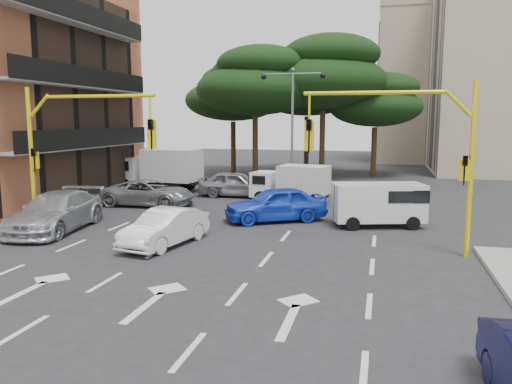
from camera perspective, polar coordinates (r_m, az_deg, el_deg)
ground at (r=17.57m, az=-5.24°, el=-7.21°), size 120.00×120.00×0.00m
median_strip at (r=32.78m, az=4.09°, el=0.20°), size 1.40×6.00×0.15m
apartment_beige_far at (r=60.50m, az=21.53°, el=11.22°), size 16.20×12.15×16.70m
pine_left_near at (r=39.22m, az=-0.03°, el=12.58°), size 9.15×9.15×10.23m
pine_center at (r=40.33m, az=7.79°, el=13.37°), size 9.98×9.98×11.16m
pine_left_far at (r=43.82m, az=-2.59°, el=11.21°), size 8.32×8.32×9.30m
pine_right at (r=41.94m, az=13.58°, el=10.17°), size 7.49×7.49×8.37m
pine_back at (r=45.48m, az=5.95°, el=11.94°), size 9.15×9.15×10.23m
signal_mast_right at (r=17.99m, az=17.85°, el=5.34°), size 5.79×0.37×6.00m
signal_mast_left at (r=21.88m, az=-20.71°, el=5.66°), size 5.79×0.37×6.00m
street_lamp_center at (r=32.46m, az=4.19°, el=9.59°), size 4.16×0.36×7.77m
car_white_hatch at (r=19.00m, az=-10.36°, el=-4.02°), size 2.20×4.34×1.36m
car_blue_compact at (r=23.11m, az=2.23°, el=-1.38°), size 5.03×3.97×1.60m
car_silver_wagon at (r=22.79m, az=-21.88°, el=-2.10°), size 2.96×5.83×1.62m
car_silver_cross_a at (r=27.88m, az=-12.17°, el=-0.10°), size 5.09×2.43×1.40m
car_silver_cross_b at (r=30.45m, az=-2.31°, el=0.92°), size 4.69×2.17×1.55m
van_white at (r=22.60m, az=13.76°, el=-1.40°), size 4.23×2.79×1.94m
box_truck_a at (r=33.31m, az=-11.11°, el=2.49°), size 5.83×2.75×2.80m
box_truck_b at (r=28.13m, az=3.94°, el=0.91°), size 4.63×2.55×2.16m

